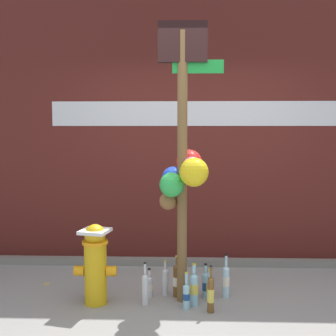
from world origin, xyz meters
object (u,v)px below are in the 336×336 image
Objects in this scene: bottle_0 at (149,286)px; bottle_4 at (177,280)px; memorial_post at (183,156)px; bottle_3 at (226,280)px; bottle_9 at (210,288)px; bottle_7 at (194,284)px; bottle_5 at (205,284)px; fire_hydrant at (95,262)px; bottle_1 at (186,295)px; bottle_6 at (145,288)px; bottle_8 at (194,288)px; bottle_10 at (211,294)px; bottle_2 at (165,281)px.

bottle_4 reaches higher than bottle_0.
bottle_3 is at bearing 15.29° from memorial_post.
bottle_7 is at bearing 142.42° from bottle_9.
bottle_0 is 0.87× the size of bottle_5.
memorial_post is 3.44× the size of fire_hydrant.
bottle_5 reaches higher than bottle_9.
bottle_1 is at bearing -104.45° from bottle_7.
bottle_1 is at bearing -36.06° from bottle_0.
bottle_5 is at bearing 177.97° from bottle_3.
memorial_post is 6.43× the size of bottle_6.
bottle_0 is at bearing 82.30° from bottle_6.
bottle_4 is 1.34× the size of bottle_9.
fire_hydrant is 0.93m from bottle_8.
memorial_post is at bearing 136.21° from bottle_10.
bottle_6 is 0.61m from bottle_9.
bottle_10 is (-0.01, -0.27, 0.05)m from bottle_9.
bottle_0 is 0.44m from bottle_1.
bottle_8 reaches higher than bottle_5.
memorial_post reaches higher than bottle_3.
memorial_post is 1.25m from bottle_1.
bottle_7 is at bearing 174.70° from bottle_3.
bottle_6 is at bearing -152.93° from bottle_7.
bottle_10 is at bearing -115.58° from bottle_3.
bottle_1 is 0.30m from bottle_4.
bottle_9 is (0.25, 0.03, -1.24)m from memorial_post.
memorial_post is 8.60× the size of bottle_7.
bottle_2 is 1.04× the size of bottle_5.
bottle_5 is at bearing 11.14° from fire_hydrant.
bottle_1 is 1.13× the size of bottle_9.
bottle_8 reaches higher than bottle_1.
bottle_2 reaches higher than bottle_9.
bottle_4 is 1.24× the size of bottle_5.
memorial_post is 1.26m from bottle_7.
bottle_4 is (-0.05, 0.11, -1.20)m from memorial_post.
memorial_post reaches higher than bottle_2.
memorial_post reaches higher than bottle_10.
bottle_3 reaches higher than bottle_4.
bottle_4 reaches higher than bottle_7.
memorial_post is at bearing -15.13° from bottle_0.
bottle_8 is at bearing 134.89° from bottle_10.
fire_hydrant is at bearing -170.94° from bottle_3.
fire_hydrant is 2.31× the size of bottle_5.
bottle_0 is (0.48, 0.17, -0.28)m from fire_hydrant.
bottle_9 is at bearing -68.05° from bottle_5.
bottle_4 is 0.95× the size of bottle_10.
memorial_post is 1.27m from bottle_3.
bottle_6 is (-0.34, -0.09, -1.21)m from memorial_post.
bottle_2 is 0.39m from bottle_5.
bottle_0 is at bearing 19.12° from fire_hydrant.
bottle_4 is at bearing -22.54° from bottle_2.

